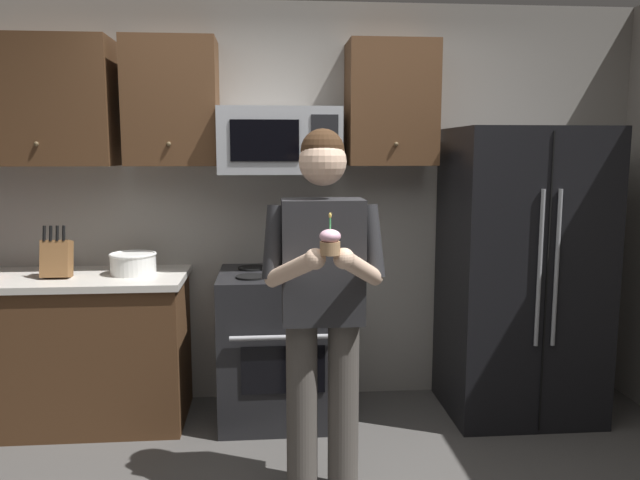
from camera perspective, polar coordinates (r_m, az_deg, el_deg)
The scene contains 10 objects.
wall_back at distance 4.16m, azimuth -1.68°, elevation 3.20°, with size 4.40×0.10×2.60m, color gray.
oven_range at distance 3.93m, azimuth -3.52°, elevation -9.58°, with size 0.76×0.70×0.93m.
microwave at distance 3.87m, azimuth -3.73°, elevation 9.04°, with size 0.74×0.41×0.40m.
refrigerator at distance 4.10m, azimuth 17.91°, elevation -2.91°, with size 0.90×0.75×1.80m.
cabinet_row_upper at distance 3.96m, azimuth -12.31°, elevation 12.18°, with size 2.78×0.36×0.76m.
counter_left at distance 4.14m, azimuth -22.08°, elevation -9.28°, with size 1.44×0.66×0.92m.
knife_block at distance 3.97m, azimuth -22.99°, elevation -1.55°, with size 0.16×0.15×0.32m.
bowl_large_white at distance 3.93m, azimuth -16.75°, elevation -2.02°, with size 0.28×0.28×0.13m.
person at distance 2.92m, azimuth 0.27°, elevation -4.99°, with size 0.60×0.48×1.76m.
cupcake at distance 2.54m, azimuth 0.93°, elevation -0.15°, with size 0.09×0.09×0.17m.
Camera 1 is at (-0.23, -2.39, 1.66)m, focal length 34.91 mm.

